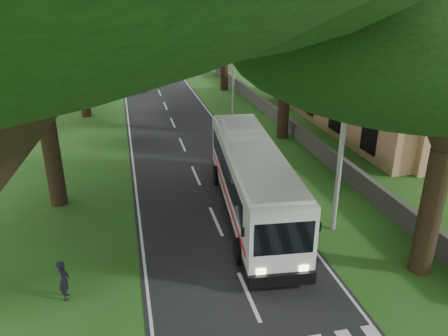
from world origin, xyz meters
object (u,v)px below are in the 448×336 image
at_px(distant_car_a, 142,83).
at_px(distant_car_c, 162,53).
at_px(pole_near, 341,149).
at_px(coach_bus, 252,179).
at_px(church, 390,67).
at_px(pole_mid, 233,73).
at_px(distant_car_b, 144,66).
at_px(pole_far, 195,45).
at_px(pedestrian, 64,280).

distance_m(distant_car_a, distant_car_c, 24.93).
xyz_separation_m(pole_near, coach_bus, (-3.53, 2.42, -2.16)).
distance_m(church, pole_mid, 13.16).
xyz_separation_m(pole_near, distant_car_b, (-6.30, 46.51, -3.51)).
relative_size(coach_bus, distant_car_a, 2.96).
bearing_deg(distant_car_a, church, 152.54).
height_order(pole_near, distant_car_b, pole_near).
height_order(distant_car_a, distant_car_b, distant_car_a).
xyz_separation_m(church, pole_mid, (-12.36, 4.45, -0.73)).
height_order(pole_far, coach_bus, pole_far).
xyz_separation_m(pole_mid, distant_car_a, (-7.25, 14.36, -3.41)).
bearing_deg(distant_car_b, distant_car_c, 67.12).
height_order(church, distant_car_a, church).
xyz_separation_m(church, pole_near, (-12.36, -15.55, -0.73)).
relative_size(pole_near, distant_car_a, 1.83).
bearing_deg(pole_mid, distant_car_b, 103.37).
relative_size(distant_car_a, distant_car_c, 0.89).
distance_m(pole_near, distant_car_c, 58.99).
bearing_deg(coach_bus, pole_near, -28.81).
distance_m(pole_near, distant_car_a, 35.28).
bearing_deg(distant_car_c, pole_far, 85.53).
bearing_deg(pole_far, coach_bus, -95.36).
bearing_deg(pole_mid, pedestrian, -118.82).
height_order(pole_mid, pole_far, same).
bearing_deg(church, pole_mid, 160.19).
distance_m(church, distant_car_b, 36.40).
relative_size(church, pole_far, 3.00).
relative_size(church, pole_near, 3.00).
xyz_separation_m(church, distant_car_a, (-19.61, 18.81, -4.13)).
distance_m(pole_far, distant_car_a, 9.79).
xyz_separation_m(pole_far, distant_car_c, (-2.50, 18.83, -3.44)).
bearing_deg(distant_car_c, church, 96.92).
bearing_deg(pedestrian, pole_far, -19.75).
bearing_deg(pedestrian, distant_car_b, -10.57).
relative_size(pole_near, coach_bus, 0.62).
distance_m(pole_far, coach_bus, 37.81).
relative_size(pole_near, distant_car_b, 2.06).
bearing_deg(distant_car_a, pole_far, -125.77).
bearing_deg(distant_car_a, distant_car_b, -78.11).
xyz_separation_m(coach_bus, distant_car_b, (-2.77, 44.09, -1.35)).
bearing_deg(pole_near, distant_car_b, 97.71).
distance_m(pole_near, coach_bus, 4.79).
distance_m(church, distant_car_a, 27.49).
bearing_deg(church, pole_far, 116.82).
bearing_deg(pole_near, pedestrian, -168.76).
relative_size(pole_far, distant_car_a, 1.83).
distance_m(pole_mid, coach_bus, 18.06).
height_order(distant_car_a, pedestrian, pedestrian).
bearing_deg(coach_bus, pole_far, 90.28).
bearing_deg(pole_far, pole_near, -90.00).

